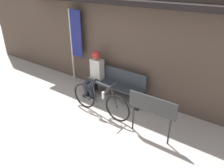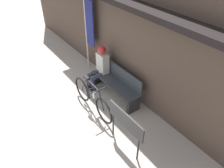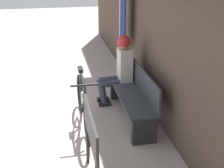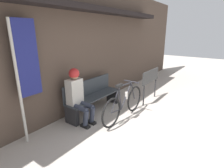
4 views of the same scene
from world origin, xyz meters
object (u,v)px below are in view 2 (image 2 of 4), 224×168
bicycle (92,98)px  person_seated (100,64)px  banner_pole (88,28)px  park_bench_near (116,83)px  signboard (126,123)px

bicycle → person_seated: size_ratio=1.34×
bicycle → banner_pole: (-1.70, 0.99, 1.02)m
bicycle → banner_pole: 2.22m
park_bench_near → bicycle: 0.86m
person_seated → banner_pole: (-0.95, 0.25, 0.68)m
park_bench_near → bicycle: size_ratio=0.99×
person_seated → signboard: 2.26m
person_seated → bicycle: bearing=-44.6°
park_bench_near → banner_pole: (-1.57, 0.15, 1.00)m
bicycle → person_seated: person_seated is taller
banner_pole → signboard: banner_pole is taller
banner_pole → signboard: 3.31m
person_seated → banner_pole: banner_pole is taller
park_bench_near → banner_pole: 1.87m
park_bench_near → bicycle: bicycle is taller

